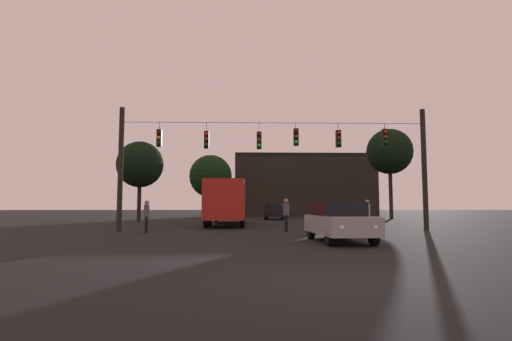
{
  "coord_description": "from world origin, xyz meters",
  "views": [
    {
      "loc": [
        -1.58,
        -7.51,
        1.42
      ],
      "look_at": [
        -0.92,
        17.64,
        3.59
      ],
      "focal_mm": 28.11,
      "sensor_mm": 36.0,
      "label": 1
    }
  ],
  "objects_px": {
    "car_far_left": "(274,211)",
    "pedestrian_crossing_center": "(147,214)",
    "tree_right_far": "(140,165)",
    "car_near_right": "(339,221)",
    "pedestrian_crossing_right": "(368,213)",
    "city_bus": "(228,199)",
    "tree_behind_building": "(211,176)",
    "pedestrian_crossing_left": "(286,213)",
    "tree_left_silhouette": "(390,152)"
  },
  "relations": [
    {
      "from": "car_far_left",
      "to": "pedestrian_crossing_center",
      "type": "xyz_separation_m",
      "value": [
        -7.95,
        -18.51,
        0.14
      ]
    },
    {
      "from": "tree_right_far",
      "to": "car_near_right",
      "type": "bearing_deg",
      "value": -57.63
    },
    {
      "from": "pedestrian_crossing_right",
      "to": "tree_right_far",
      "type": "bearing_deg",
      "value": 139.05
    },
    {
      "from": "car_far_left",
      "to": "pedestrian_crossing_center",
      "type": "relative_size",
      "value": 2.69
    },
    {
      "from": "pedestrian_crossing_right",
      "to": "tree_right_far",
      "type": "height_order",
      "value": "tree_right_far"
    },
    {
      "from": "city_bus",
      "to": "car_near_right",
      "type": "distance_m",
      "value": 14.55
    },
    {
      "from": "car_near_right",
      "to": "car_far_left",
      "type": "distance_m",
      "value": 23.93
    },
    {
      "from": "car_far_left",
      "to": "pedestrian_crossing_right",
      "type": "bearing_deg",
      "value": -77.3
    },
    {
      "from": "pedestrian_crossing_center",
      "to": "tree_behind_building",
      "type": "relative_size",
      "value": 0.23
    },
    {
      "from": "city_bus",
      "to": "car_near_right",
      "type": "xyz_separation_m",
      "value": [
        4.91,
        -13.66,
        -1.07
      ]
    },
    {
      "from": "pedestrian_crossing_center",
      "to": "tree_behind_building",
      "type": "xyz_separation_m",
      "value": [
        1.12,
        24.72,
        3.74
      ]
    },
    {
      "from": "pedestrian_crossing_right",
      "to": "tree_behind_building",
      "type": "relative_size",
      "value": 0.24
    },
    {
      "from": "pedestrian_crossing_left",
      "to": "tree_left_silhouette",
      "type": "xyz_separation_m",
      "value": [
        12.81,
        19.56,
        5.93
      ]
    },
    {
      "from": "tree_behind_building",
      "to": "tree_right_far",
      "type": "xyz_separation_m",
      "value": [
        -5.54,
        -9.41,
        0.37
      ]
    },
    {
      "from": "pedestrian_crossing_center",
      "to": "tree_right_far",
      "type": "relative_size",
      "value": 0.23
    },
    {
      "from": "pedestrian_crossing_right",
      "to": "tree_left_silhouette",
      "type": "relative_size",
      "value": 0.18
    },
    {
      "from": "car_far_left",
      "to": "tree_left_silhouette",
      "type": "xyz_separation_m",
      "value": [
        12.12,
        1.49,
        6.13
      ]
    },
    {
      "from": "city_bus",
      "to": "tree_right_far",
      "type": "relative_size",
      "value": 1.54
    },
    {
      "from": "tree_left_silhouette",
      "to": "pedestrian_crossing_right",
      "type": "bearing_deg",
      "value": -113.6
    },
    {
      "from": "pedestrian_crossing_center",
      "to": "tree_left_silhouette",
      "type": "relative_size",
      "value": 0.18
    },
    {
      "from": "tree_right_far",
      "to": "pedestrian_crossing_center",
      "type": "bearing_deg",
      "value": -73.89
    },
    {
      "from": "car_near_right",
      "to": "tree_right_far",
      "type": "relative_size",
      "value": 0.62
    },
    {
      "from": "pedestrian_crossing_center",
      "to": "pedestrian_crossing_right",
      "type": "relative_size",
      "value": 0.97
    },
    {
      "from": "city_bus",
      "to": "pedestrian_crossing_left",
      "type": "xyz_separation_m",
      "value": [
        3.46,
        -7.82,
        -0.87
      ]
    },
    {
      "from": "car_near_right",
      "to": "car_far_left",
      "type": "height_order",
      "value": "same"
    },
    {
      "from": "tree_behind_building",
      "to": "pedestrian_crossing_right",
      "type": "bearing_deg",
      "value": -65.49
    },
    {
      "from": "tree_right_far",
      "to": "tree_behind_building",
      "type": "bearing_deg",
      "value": 59.51
    },
    {
      "from": "tree_left_silhouette",
      "to": "car_near_right",
      "type": "bearing_deg",
      "value": -114.09
    },
    {
      "from": "car_near_right",
      "to": "car_far_left",
      "type": "relative_size",
      "value": 0.99
    },
    {
      "from": "car_far_left",
      "to": "pedestrian_crossing_right",
      "type": "height_order",
      "value": "pedestrian_crossing_right"
    },
    {
      "from": "pedestrian_crossing_right",
      "to": "tree_behind_building",
      "type": "distance_m",
      "value": 26.13
    },
    {
      "from": "pedestrian_crossing_center",
      "to": "car_near_right",
      "type": "bearing_deg",
      "value": -31.84
    },
    {
      "from": "city_bus",
      "to": "pedestrian_crossing_center",
      "type": "height_order",
      "value": "city_bus"
    },
    {
      "from": "pedestrian_crossing_center",
      "to": "tree_left_silhouette",
      "type": "height_order",
      "value": "tree_left_silhouette"
    },
    {
      "from": "pedestrian_crossing_left",
      "to": "tree_right_far",
      "type": "relative_size",
      "value": 0.24
    },
    {
      "from": "pedestrian_crossing_right",
      "to": "car_far_left",
      "type": "bearing_deg",
      "value": 102.7
    },
    {
      "from": "car_near_right",
      "to": "pedestrian_crossing_right",
      "type": "height_order",
      "value": "pedestrian_crossing_right"
    },
    {
      "from": "tree_left_silhouette",
      "to": "tree_right_far",
      "type": "height_order",
      "value": "tree_left_silhouette"
    },
    {
      "from": "pedestrian_crossing_center",
      "to": "tree_behind_building",
      "type": "distance_m",
      "value": 25.03
    },
    {
      "from": "tree_behind_building",
      "to": "car_near_right",
      "type": "bearing_deg",
      "value": -75.86
    },
    {
      "from": "car_far_left",
      "to": "tree_right_far",
      "type": "xyz_separation_m",
      "value": [
        -12.37,
        -3.2,
        4.25
      ]
    },
    {
      "from": "tree_right_far",
      "to": "car_far_left",
      "type": "bearing_deg",
      "value": 14.49
    },
    {
      "from": "pedestrian_crossing_left",
      "to": "pedestrian_crossing_right",
      "type": "bearing_deg",
      "value": 9.35
    },
    {
      "from": "car_far_left",
      "to": "pedestrian_crossing_left",
      "type": "distance_m",
      "value": 18.09
    },
    {
      "from": "city_bus",
      "to": "tree_behind_building",
      "type": "xyz_separation_m",
      "value": [
        -2.68,
        16.47,
        2.81
      ]
    },
    {
      "from": "pedestrian_crossing_left",
      "to": "tree_behind_building",
      "type": "xyz_separation_m",
      "value": [
        -6.14,
        24.29,
        3.68
      ]
    },
    {
      "from": "city_bus",
      "to": "tree_behind_building",
      "type": "height_order",
      "value": "tree_behind_building"
    },
    {
      "from": "pedestrian_crossing_center",
      "to": "pedestrian_crossing_right",
      "type": "distance_m",
      "value": 11.91
    },
    {
      "from": "pedestrian_crossing_left",
      "to": "tree_right_far",
      "type": "height_order",
      "value": "tree_right_far"
    },
    {
      "from": "tree_left_silhouette",
      "to": "tree_right_far",
      "type": "relative_size",
      "value": 1.3
    }
  ]
}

